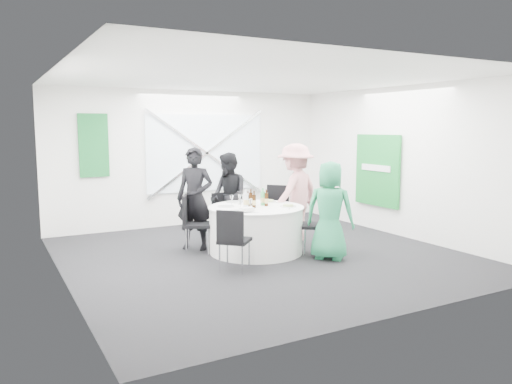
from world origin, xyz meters
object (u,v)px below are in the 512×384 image
chair_back (224,213)px  chair_back_left (192,219)px  person_woman_pink (295,193)px  green_water_bottle (263,199)px  chair_back_right (276,208)px  banquet_table (256,229)px  chair_front_left (233,236)px  person_woman_green (330,211)px  chair_front_right (322,220)px  clear_water_bottle (246,201)px  person_man_back (228,196)px  person_man_back_left (195,199)px

chair_back → chair_back_left: 1.07m
person_woman_pink → green_water_bottle: (-0.87, -0.34, -0.01)m
chair_back_right → green_water_bottle: 0.98m
banquet_table → chair_front_left: bearing=-134.7°
chair_back_left → person_woman_green: size_ratio=0.62×
banquet_table → person_woman_green: (0.80, -0.92, 0.39)m
chair_back_left → person_woman_pink: size_ratio=0.54×
chair_front_right → person_woman_pink: bearing=-153.3°
person_woman_green → green_water_bottle: size_ratio=5.35×
person_woman_pink → clear_water_bottle: 1.32m
chair_back → person_man_back: bearing=-18.5°
chair_front_right → chair_front_left: (-1.70, -0.22, -0.04)m
clear_water_bottle → person_man_back: bearing=78.4°
person_woman_pink → person_woman_green: (-0.24, -1.33, -0.11)m
chair_back_left → person_woman_pink: person_woman_pink is taller
chair_front_left → chair_front_right: bearing=-127.8°
person_woman_green → chair_back_right: bearing=-41.7°
chair_back_right → chair_front_left: (-1.66, -1.59, -0.05)m
person_woman_pink → clear_water_bottle: (-1.24, -0.45, -0.00)m
chair_front_left → person_woman_green: size_ratio=0.59×
person_woman_pink → clear_water_bottle: bearing=-1.5°
green_water_bottle → person_man_back: bearing=97.7°
chair_back_left → green_water_bottle: green_water_bottle is taller
chair_back_right → person_man_back: size_ratio=0.61×
chair_back_left → chair_front_right: chair_front_right is taller
chair_back_right → person_woman_green: (-0.03, -1.66, 0.19)m
clear_water_bottle → chair_front_right: bearing=-28.6°
chair_back_left → chair_front_left: (0.08, -1.33, -0.03)m
person_woman_pink → clear_water_bottle: person_woman_pink is taller
banquet_table → chair_back_right: (0.82, 0.73, 0.20)m
person_man_back → green_water_bottle: 1.04m
chair_front_right → chair_back_left: bearing=-85.8°
chair_back_left → person_man_back_left: 0.39m
chair_back_left → clear_water_bottle: (0.71, -0.53, 0.32)m
chair_back → person_woman_pink: size_ratio=0.49×
chair_back_right → person_woman_green: size_ratio=0.64×
green_water_bottle → clear_water_bottle: bearing=-163.4°
chair_back → green_water_bottle: bearing=-81.0°
chair_front_left → person_man_back: 2.14m
chair_front_right → chair_front_left: size_ratio=1.06×
chair_front_right → chair_front_left: bearing=-46.4°
chair_back_right → chair_front_right: 1.36m
chair_back → chair_back_left: chair_back_left is taller
chair_back_left → person_man_back: person_man_back is taller
person_man_back_left → green_water_bottle: person_man_back_left is taller
person_man_back_left → person_man_back: person_man_back_left is taller
green_water_bottle → chair_back: bearing=102.1°
chair_back → person_woman_green: person_woman_green is taller
person_man_back_left → person_woman_pink: bearing=32.5°
chair_front_left → clear_water_bottle: size_ratio=3.04×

